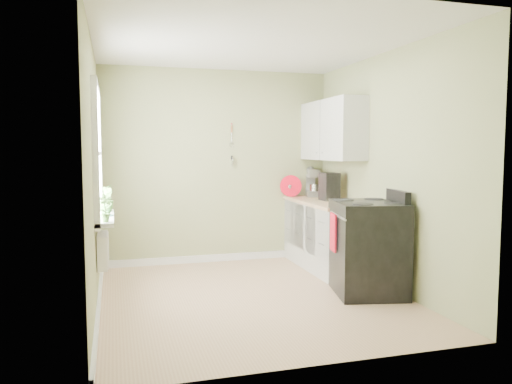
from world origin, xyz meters
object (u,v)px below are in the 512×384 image
object	(u,v)px
stand_mixer	(314,184)
coffee_maker	(329,187)
kettle	(290,189)
stove	(368,247)

from	to	relation	value
stand_mixer	coffee_maker	xyz separation A→B (m)	(-0.03, -0.61, -0.01)
stand_mixer	coffee_maker	size ratio (longest dim) A/B	1.16
stand_mixer	kettle	bearing A→B (deg)	167.43
kettle	coffee_maker	world-z (taller)	coffee_maker
stove	stand_mixer	world-z (taller)	stand_mixer
stand_mixer	kettle	xyz separation A→B (m)	(-0.34, 0.08, -0.08)
stove	stand_mixer	bearing A→B (deg)	86.47
stove	coffee_maker	xyz separation A→B (m)	(0.09, 1.24, 0.57)
stove	kettle	distance (m)	2.00
stove	stand_mixer	size ratio (longest dim) A/B	2.65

